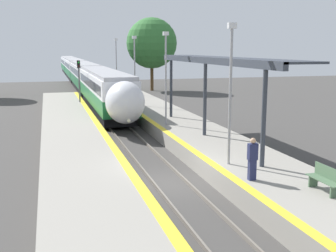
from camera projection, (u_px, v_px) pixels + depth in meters
The scene contains 15 objects.
ground_plane at pixel (169, 183), 18.44m from camera, with size 120.00×120.00×0.00m, color #423F3D.
rail_left at pixel (153, 183), 18.23m from camera, with size 0.08×90.00×0.15m, color slate.
rail_right at pixel (185, 180), 18.62m from camera, with size 0.08×90.00×0.15m, color slate.
train at pixel (79, 72), 65.59m from camera, with size 2.75×82.76×3.85m.
platform_right at pixel (246, 167), 19.37m from camera, with size 4.13×64.00×0.87m.
platform_left at pixel (87, 180), 17.41m from camera, with size 3.78×64.00×0.87m.
platform_bench at pixel (326, 179), 14.68m from camera, with size 0.44×1.62×0.89m.
person_waiting at pixel (252, 158), 15.94m from camera, with size 0.36×0.22×1.64m.
railway_signal at pixel (79, 81), 38.90m from camera, with size 0.28×0.28×4.70m.
lamppost_near at pixel (230, 86), 17.69m from camera, with size 0.36×0.20×5.99m.
lamppost_mid at pixel (166, 73), 27.19m from camera, with size 0.36×0.20×5.99m.
lamppost_far at pixel (135, 66), 36.68m from camera, with size 0.36×0.20×5.99m.
lamppost_farthest at pixel (116, 62), 46.18m from camera, with size 0.36×0.20×5.99m.
station_canopy at pixel (215, 63), 23.78m from camera, with size 2.02×16.69×4.47m.
background_tree_right at pixel (152, 43), 57.20m from camera, with size 6.87×6.87×9.91m.
Camera 1 is at (-4.92, -16.97, 5.83)m, focal length 45.00 mm.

